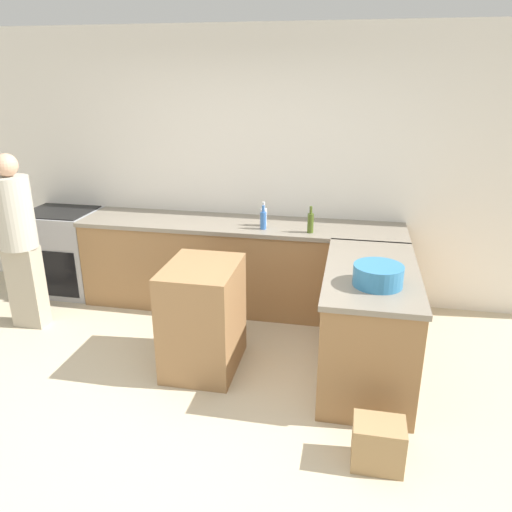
{
  "coord_description": "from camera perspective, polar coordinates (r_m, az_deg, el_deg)",
  "views": [
    {
      "loc": [
        1.07,
        -2.68,
        2.26
      ],
      "look_at": [
        0.36,
        0.87,
        0.93
      ],
      "focal_mm": 35.0,
      "sensor_mm": 36.0,
      "label": 1
    }
  ],
  "objects": [
    {
      "name": "vinegar_bottle_clear",
      "position": [
        4.76,
        0.85,
        4.55
      ],
      "size": [
        0.07,
        0.07,
        0.23
      ],
      "color": "silver",
      "rests_on": "counter_back"
    },
    {
      "name": "paper_bag",
      "position": [
        3.31,
        13.77,
        -20.13
      ],
      "size": [
        0.31,
        0.23,
        0.3
      ],
      "color": "#A88456",
      "rests_on": "ground_plane"
    },
    {
      "name": "counter_peninsula",
      "position": [
        3.99,
        12.64,
        -7.43
      ],
      "size": [
        0.69,
        1.4,
        0.89
      ],
      "color": "olive",
      "rests_on": "ground_plane"
    },
    {
      "name": "olive_oil_bottle",
      "position": [
        4.57,
        6.25,
        3.86
      ],
      "size": [
        0.06,
        0.06,
        0.25
      ],
      "color": "#475B1E",
      "rests_on": "counter_back"
    },
    {
      "name": "ground_plane",
      "position": [
        3.67,
        -8.69,
        -18.14
      ],
      "size": [
        14.0,
        14.0,
        0.0
      ],
      "primitive_type": "plane",
      "color": "beige"
    },
    {
      "name": "wall_back",
      "position": [
        5.11,
        -0.99,
        9.93
      ],
      "size": [
        8.0,
        0.06,
        2.7
      ],
      "color": "white",
      "rests_on": "ground_plane"
    },
    {
      "name": "water_bottle_blue",
      "position": [
        4.66,
        0.83,
        4.16
      ],
      "size": [
        0.06,
        0.06,
        0.23
      ],
      "color": "#386BB7",
      "rests_on": "counter_back"
    },
    {
      "name": "counter_back",
      "position": [
        5.02,
        -1.79,
        -1.01
      ],
      "size": [
        3.18,
        0.68,
        0.89
      ],
      "color": "olive",
      "rests_on": "ground_plane"
    },
    {
      "name": "range_oven",
      "position": [
        5.78,
        -21.05,
        0.51
      ],
      "size": [
        0.73,
        0.63,
        0.9
      ],
      "color": "#ADADB2",
      "rests_on": "ground_plane"
    },
    {
      "name": "person_by_range",
      "position": [
        4.96,
        -25.53,
        2.02
      ],
      "size": [
        0.33,
        0.33,
        1.62
      ],
      "color": "#ADA38E",
      "rests_on": "ground_plane"
    },
    {
      "name": "mixing_bowl",
      "position": [
        3.52,
        13.78,
        -2.16
      ],
      "size": [
        0.34,
        0.34,
        0.15
      ],
      "color": "teal",
      "rests_on": "counter_peninsula"
    },
    {
      "name": "island_table",
      "position": [
        4.01,
        -6.08,
        -6.96
      ],
      "size": [
        0.55,
        0.7,
        0.88
      ],
      "color": "#997047",
      "rests_on": "ground_plane"
    }
  ]
}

